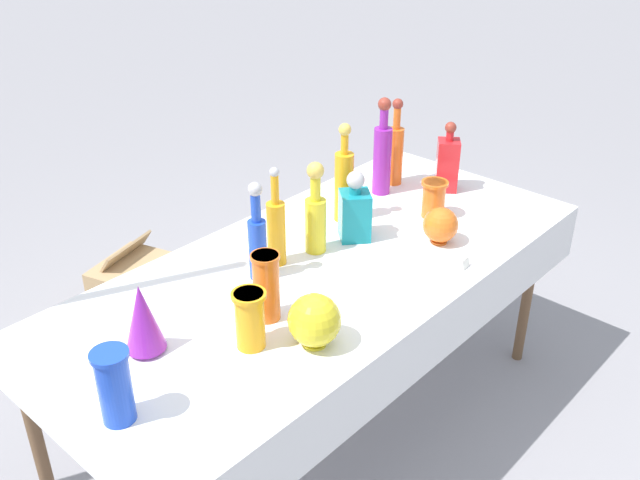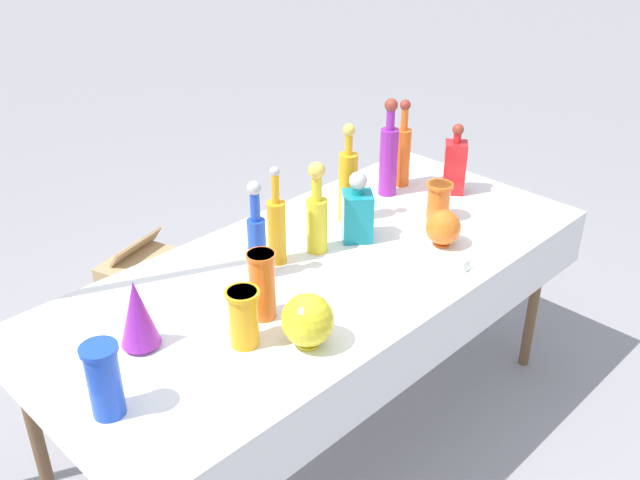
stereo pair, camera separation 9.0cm
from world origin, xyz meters
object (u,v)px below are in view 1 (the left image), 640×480
slender_vase_2 (266,285)px  fluted_vase_0 (143,318)px  slender_vase_0 (250,318)px  cardboard_box_behind_left (146,290)px  tall_bottle_0 (395,150)px  round_bowl_1 (314,320)px  round_bowl_0 (440,225)px  square_decanter_0 (355,211)px  tall_bottle_2 (257,239)px  tall_bottle_4 (344,182)px  square_decanter_1 (447,163)px  slender_vase_1 (434,197)px  tall_bottle_5 (382,154)px  tall_bottle_3 (276,229)px  slender_vase_3 (114,384)px  tall_bottle_1 (316,215)px

slender_vase_2 → fluted_vase_0: bearing=158.2°
slender_vase_0 → cardboard_box_behind_left: size_ratio=0.35×
tall_bottle_0 → round_bowl_1: size_ratio=2.29×
fluted_vase_0 → round_bowl_0: bearing=-13.4°
fluted_vase_0 → square_decanter_0: bearing=-0.5°
tall_bottle_2 → cardboard_box_behind_left: (0.22, 1.06, -0.77)m
tall_bottle_4 → tall_bottle_2: bearing=-172.5°
tall_bottle_4 → square_decanter_1: 0.52m
tall_bottle_0 → slender_vase_1: 0.35m
slender_vase_2 → round_bowl_0: (0.75, -0.12, -0.05)m
tall_bottle_4 → tall_bottle_5: bearing=8.5°
square_decanter_1 → round_bowl_1: (-1.16, -0.32, -0.04)m
tall_bottle_0 → fluted_vase_0: tall_bottle_0 is taller
tall_bottle_3 → slender_vase_2: size_ratio=1.61×
tall_bottle_5 → slender_vase_3: size_ratio=1.96×
tall_bottle_3 → cardboard_box_behind_left: size_ratio=0.69×
tall_bottle_2 → square_decanter_1: bearing=-4.1°
square_decanter_0 → tall_bottle_2: bearing=172.1°
round_bowl_1 → tall_bottle_0: bearing=26.0°
tall_bottle_0 → fluted_vase_0: bearing=-172.7°
slender_vase_3 → round_bowl_1: bearing=-15.7°
slender_vase_2 → round_bowl_1: bearing=-90.8°
slender_vase_1 → slender_vase_3: bearing=-177.7°
square_decanter_0 → cardboard_box_behind_left: (-0.21, 1.12, -0.73)m
square_decanter_1 → round_bowl_0: square_decanter_1 is taller
tall_bottle_0 → slender_vase_0: bearing=-162.1°
tall_bottle_0 → slender_vase_0: 1.25m
tall_bottle_5 → round_bowl_0: 0.48m
round_bowl_0 → cardboard_box_behind_left: bearing=105.8°
tall_bottle_2 → square_decanter_1: (1.01, -0.07, -0.02)m
tall_bottle_2 → tall_bottle_5: 0.81m
tall_bottle_2 → slender_vase_2: tall_bottle_2 is taller
tall_bottle_3 → square_decanter_0: bearing=-14.3°
tall_bottle_0 → tall_bottle_4: bearing=-171.4°
fluted_vase_0 → slender_vase_2: bearing=-21.8°
slender_vase_1 → tall_bottle_5: bearing=82.5°
round_bowl_1 → cardboard_box_behind_left: round_bowl_1 is taller
tall_bottle_1 → slender_vase_1: 0.53m
tall_bottle_3 → tall_bottle_5: (0.70, 0.09, 0.04)m
tall_bottle_5 → cardboard_box_behind_left: 1.37m
tall_bottle_5 → round_bowl_1: bearing=-152.3°
round_bowl_0 → cardboard_box_behind_left: 1.59m
square_decanter_1 → tall_bottle_0: bearing=115.1°
cardboard_box_behind_left → tall_bottle_5: bearing=-58.4°
square_decanter_1 → round_bowl_1: square_decanter_1 is taller
tall_bottle_0 → slender_vase_3: bearing=-167.4°
tall_bottle_3 → tall_bottle_0: bearing=7.5°
slender_vase_1 → round_bowl_1: size_ratio=0.90×
square_decanter_1 → round_bowl_0: size_ratio=2.17×
cardboard_box_behind_left → slender_vase_0: bearing=-110.4°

